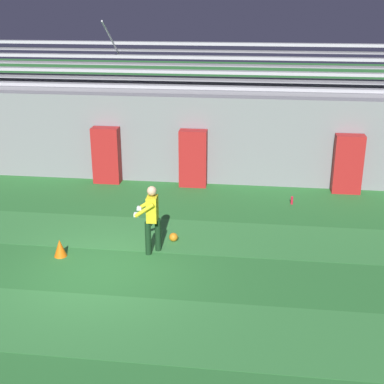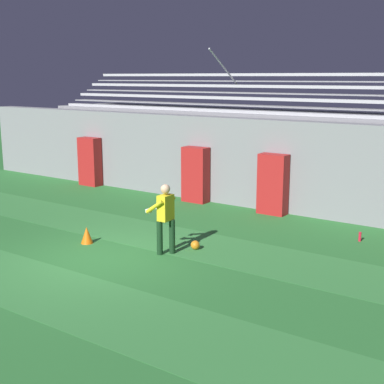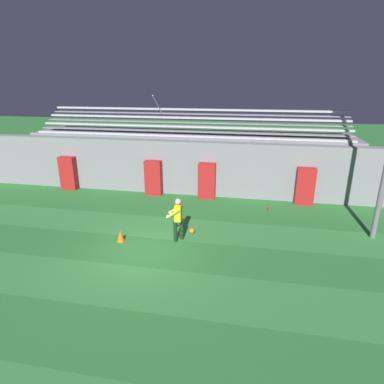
{
  "view_description": "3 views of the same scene",
  "coord_description": "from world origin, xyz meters",
  "px_view_note": "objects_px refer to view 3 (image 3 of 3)",
  "views": [
    {
      "loc": [
        3.4,
        -10.15,
        5.77
      ],
      "look_at": [
        2.02,
        0.78,
        1.7
      ],
      "focal_mm": 50.0,
      "sensor_mm": 36.0,
      "label": 1
    },
    {
      "loc": [
        8.38,
        -8.37,
        4.08
      ],
      "look_at": [
        1.6,
        1.39,
        1.51
      ],
      "focal_mm": 50.0,
      "sensor_mm": 36.0,
      "label": 2
    },
    {
      "loc": [
        3.59,
        -9.47,
        5.7
      ],
      "look_at": [
        1.41,
        1.94,
        1.68
      ],
      "focal_mm": 30.0,
      "sensor_mm": 36.0,
      "label": 3
    }
  ],
  "objects_px": {
    "padding_pillar_gate_right": "(207,181)",
    "water_bottle": "(268,209)",
    "soccer_ball": "(192,231)",
    "padding_pillar_far_right": "(305,186)",
    "padding_pillar_far_left": "(68,173)",
    "padding_pillar_gate_left": "(153,178)",
    "traffic_cone": "(120,236)",
    "goalkeeper": "(178,217)"
  },
  "relations": [
    {
      "from": "padding_pillar_gate_right",
      "to": "water_bottle",
      "type": "xyz_separation_m",
      "value": [
        3.08,
        -1.25,
        -0.79
      ]
    },
    {
      "from": "soccer_ball",
      "to": "padding_pillar_far_right",
      "type": "bearing_deg",
      "value": 41.23
    },
    {
      "from": "padding_pillar_gate_right",
      "to": "padding_pillar_far_left",
      "type": "xyz_separation_m",
      "value": [
        -7.7,
        0.0,
        0.0
      ]
    },
    {
      "from": "padding_pillar_gate_left",
      "to": "padding_pillar_gate_right",
      "type": "xyz_separation_m",
      "value": [
        2.82,
        0.0,
        0.0
      ]
    },
    {
      "from": "padding_pillar_gate_left",
      "to": "traffic_cone",
      "type": "height_order",
      "value": "padding_pillar_gate_left"
    },
    {
      "from": "padding_pillar_far_left",
      "to": "soccer_ball",
      "type": "height_order",
      "value": "padding_pillar_far_left"
    },
    {
      "from": "goalkeeper",
      "to": "traffic_cone",
      "type": "relative_size",
      "value": 3.98
    },
    {
      "from": "padding_pillar_gate_left",
      "to": "water_bottle",
      "type": "distance_m",
      "value": 6.08
    },
    {
      "from": "padding_pillar_far_right",
      "to": "soccer_ball",
      "type": "height_order",
      "value": "padding_pillar_far_right"
    },
    {
      "from": "padding_pillar_gate_right",
      "to": "padding_pillar_far_left",
      "type": "distance_m",
      "value": 7.7
    },
    {
      "from": "padding_pillar_gate_right",
      "to": "padding_pillar_gate_left",
      "type": "bearing_deg",
      "value": 180.0
    },
    {
      "from": "goalkeeper",
      "to": "padding_pillar_gate_left",
      "type": "bearing_deg",
      "value": 116.85
    },
    {
      "from": "goalkeeper",
      "to": "soccer_ball",
      "type": "distance_m",
      "value": 1.14
    },
    {
      "from": "padding_pillar_gate_right",
      "to": "padding_pillar_far_right",
      "type": "xyz_separation_m",
      "value": [
        4.78,
        0.0,
        0.0
      ]
    },
    {
      "from": "padding_pillar_far_left",
      "to": "water_bottle",
      "type": "bearing_deg",
      "value": -6.62
    },
    {
      "from": "padding_pillar_gate_right",
      "to": "water_bottle",
      "type": "distance_m",
      "value": 3.41
    },
    {
      "from": "padding_pillar_far_left",
      "to": "water_bottle",
      "type": "xyz_separation_m",
      "value": [
        10.78,
        -1.25,
        -0.79
      ]
    },
    {
      "from": "padding_pillar_gate_right",
      "to": "water_bottle",
      "type": "height_order",
      "value": "padding_pillar_gate_right"
    },
    {
      "from": "goalkeeper",
      "to": "water_bottle",
      "type": "distance_m",
      "value": 5.04
    },
    {
      "from": "padding_pillar_far_right",
      "to": "goalkeeper",
      "type": "bearing_deg",
      "value": -136.87
    },
    {
      "from": "goalkeeper",
      "to": "padding_pillar_far_left",
      "type": "bearing_deg",
      "value": 146.61
    },
    {
      "from": "padding_pillar_far_left",
      "to": "soccer_ball",
      "type": "distance_m",
      "value": 8.81
    },
    {
      "from": "padding_pillar_gate_right",
      "to": "goalkeeper",
      "type": "xyz_separation_m",
      "value": [
        -0.38,
        -4.83,
        0.04
      ]
    },
    {
      "from": "padding_pillar_gate_left",
      "to": "padding_pillar_far_right",
      "type": "bearing_deg",
      "value": 0.0
    },
    {
      "from": "water_bottle",
      "to": "traffic_cone",
      "type": "bearing_deg",
      "value": -143.95
    },
    {
      "from": "traffic_cone",
      "to": "water_bottle",
      "type": "distance_m",
      "value": 6.88
    },
    {
      "from": "padding_pillar_gate_right",
      "to": "padding_pillar_far_right",
      "type": "height_order",
      "value": "same"
    },
    {
      "from": "padding_pillar_far_left",
      "to": "soccer_ball",
      "type": "bearing_deg",
      "value": -28.36
    },
    {
      "from": "padding_pillar_far_right",
      "to": "soccer_ball",
      "type": "distance_m",
      "value": 6.38
    },
    {
      "from": "padding_pillar_far_right",
      "to": "padding_pillar_gate_right",
      "type": "bearing_deg",
      "value": 180.0
    },
    {
      "from": "padding_pillar_gate_left",
      "to": "soccer_ball",
      "type": "distance_m",
      "value": 5.11
    },
    {
      "from": "goalkeeper",
      "to": "traffic_cone",
      "type": "xyz_separation_m",
      "value": [
        -2.11,
        -0.47,
        -0.74
      ]
    },
    {
      "from": "traffic_cone",
      "to": "padding_pillar_far_left",
      "type": "bearing_deg",
      "value": 134.51
    },
    {
      "from": "padding_pillar_far_right",
      "to": "soccer_ball",
      "type": "relative_size",
      "value": 8.31
    },
    {
      "from": "padding_pillar_gate_right",
      "to": "padding_pillar_far_right",
      "type": "bearing_deg",
      "value": 0.0
    },
    {
      "from": "padding_pillar_gate_right",
      "to": "traffic_cone",
      "type": "relative_size",
      "value": 4.35
    },
    {
      "from": "padding_pillar_far_left",
      "to": "traffic_cone",
      "type": "relative_size",
      "value": 4.35
    },
    {
      "from": "padding_pillar_gate_left",
      "to": "traffic_cone",
      "type": "distance_m",
      "value": 5.36
    },
    {
      "from": "padding_pillar_far_left",
      "to": "goalkeeper",
      "type": "height_order",
      "value": "padding_pillar_far_left"
    },
    {
      "from": "padding_pillar_far_left",
      "to": "padding_pillar_far_right",
      "type": "distance_m",
      "value": 12.48
    },
    {
      "from": "padding_pillar_far_right",
      "to": "soccer_ball",
      "type": "bearing_deg",
      "value": -138.77
    },
    {
      "from": "padding_pillar_gate_right",
      "to": "goalkeeper",
      "type": "distance_m",
      "value": 4.84
    }
  ]
}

